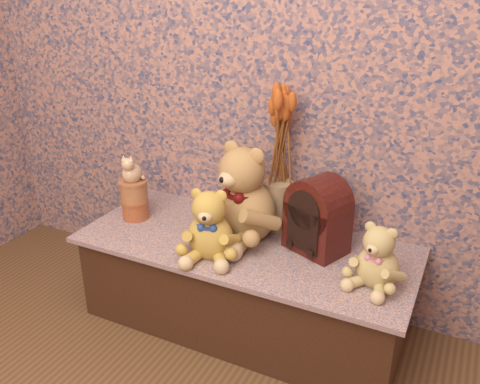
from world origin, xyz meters
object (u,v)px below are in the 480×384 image
Objects in this scene: teddy_medium at (210,220)px; teddy_small at (379,253)px; teddy_large at (245,188)px; ceramic_vase at (278,205)px; cathedral_radio at (318,214)px; biscuit_tin_lower at (135,209)px; cat_figurine at (132,167)px.

teddy_medium is 1.19× the size of teddy_small.
teddy_medium reaches higher than teddy_small.
teddy_large is 2.05× the size of ceramic_vase.
cathedral_radio is at bearing 15.12° from teddy_medium.
biscuit_tin_lower is (-0.46, 0.13, -0.11)m from teddy_medium.
cathedral_radio is at bearing 5.86° from biscuit_tin_lower.
ceramic_vase is (0.14, 0.33, -0.04)m from teddy_medium.
teddy_large is 0.22m from teddy_medium.
teddy_large is 0.51m from cat_figurine.
ceramic_vase is (0.09, 0.13, -0.11)m from teddy_large.
teddy_small is 0.81× the size of cathedral_radio.
teddy_small is 2.16× the size of biscuit_tin_lower.
cathedral_radio is (-0.27, 0.14, 0.03)m from teddy_small.
biscuit_tin_lower is at bearing -154.68° from teddy_large.
cathedral_radio is 0.24m from ceramic_vase.
biscuit_tin_lower is (-0.60, -0.19, -0.06)m from ceramic_vase.
cathedral_radio is 0.82m from cat_figurine.
ceramic_vase is 1.81× the size of biscuit_tin_lower.
teddy_medium reaches higher than biscuit_tin_lower.
biscuit_tin_lower is (-1.07, 0.05, -0.08)m from teddy_small.
biscuit_tin_lower is at bearing -151.55° from cathedral_radio.
cathedral_radio is at bearing -28.17° from ceramic_vase.
teddy_large is at bearing -4.97° from cat_figurine.
teddy_small is 1.08m from cat_figurine.
cathedral_radio is at bearing -6.57° from cat_figurine.
ceramic_vase is (-0.47, 0.25, -0.02)m from teddy_small.
teddy_large reaches higher than teddy_small.
teddy_large is 0.58m from teddy_small.
cat_figurine is at bearing 0.00° from biscuit_tin_lower.
cat_figurine is at bearing -161.99° from ceramic_vase.
teddy_medium is 0.97× the size of cathedral_radio.
cat_figurine is at bearing -151.55° from cathedral_radio.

